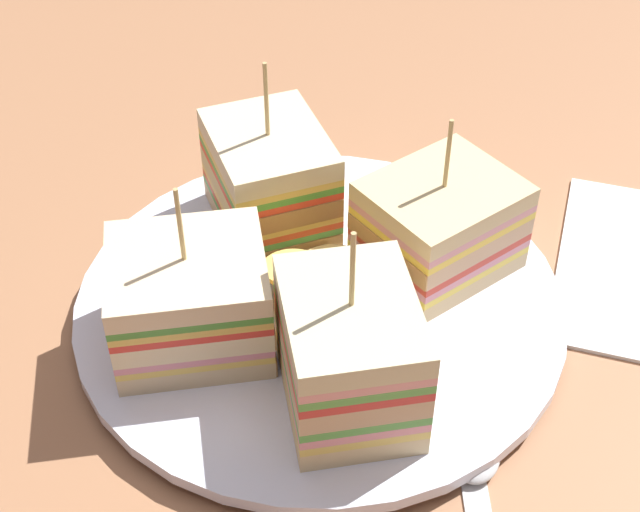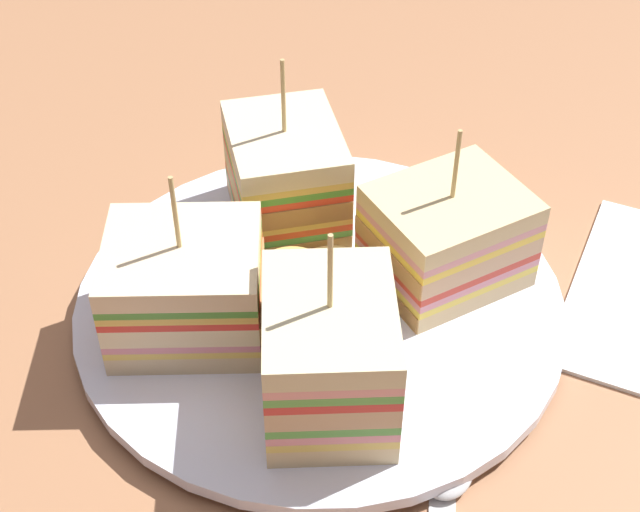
# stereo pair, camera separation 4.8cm
# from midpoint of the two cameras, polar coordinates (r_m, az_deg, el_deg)

# --- Properties ---
(ground_plane) EXTENTS (1.04, 0.90, 0.02)m
(ground_plane) POSITION_cam_midpoint_polar(r_m,az_deg,el_deg) (0.52, 2.67, -4.46)
(ground_plane) COLOR #A46F4B
(plate) EXTENTS (0.26, 0.26, 0.01)m
(plate) POSITION_cam_midpoint_polar(r_m,az_deg,el_deg) (0.50, 2.73, -3.12)
(plate) COLOR white
(plate) RESTS_ON ground_plane
(sandwich_wedge_0) EXTENTS (0.10, 0.09, 0.11)m
(sandwich_wedge_0) POSITION_cam_midpoint_polar(r_m,az_deg,el_deg) (0.53, 0.48, 4.79)
(sandwich_wedge_0) COLOR beige
(sandwich_wedge_0) RESTS_ON plate
(sandwich_wedge_1) EXTENTS (0.09, 0.09, 0.10)m
(sandwich_wedge_1) POSITION_cam_midpoint_polar(r_m,az_deg,el_deg) (0.47, -5.33, -2.06)
(sandwich_wedge_1) COLOR beige
(sandwich_wedge_1) RESTS_ON plate
(sandwich_wedge_2) EXTENTS (0.09, 0.08, 0.10)m
(sandwich_wedge_2) POSITION_cam_midpoint_polar(r_m,az_deg,el_deg) (0.43, 3.79, -6.23)
(sandwich_wedge_2) COLOR beige
(sandwich_wedge_2) RESTS_ON plate
(sandwich_wedge_3) EXTENTS (0.10, 0.10, 0.09)m
(sandwich_wedge_3) POSITION_cam_midpoint_polar(r_m,az_deg,el_deg) (0.50, 10.50, 1.05)
(sandwich_wedge_3) COLOR beige
(sandwich_wedge_3) RESTS_ON plate
(chip_pile) EXTENTS (0.08, 0.07, 0.03)m
(chip_pile) POSITION_cam_midpoint_polar(r_m,az_deg,el_deg) (0.49, 2.65, -1.26)
(chip_pile) COLOR #E3CE68
(chip_pile) RESTS_ON plate
(spoon) EXTENTS (0.14, 0.04, 0.01)m
(spoon) POSITION_cam_midpoint_polar(r_m,az_deg,el_deg) (0.44, 10.77, -14.18)
(spoon) COLOR silver
(spoon) RESTS_ON ground_plane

